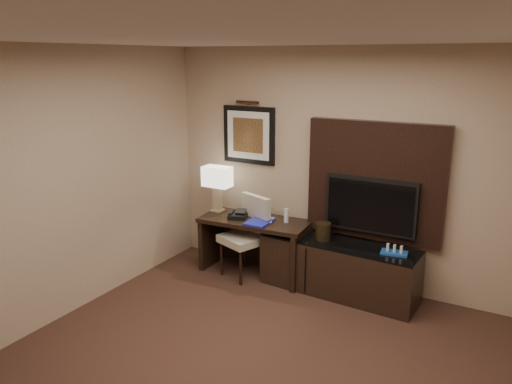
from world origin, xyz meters
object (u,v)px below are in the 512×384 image
Objects in this scene: desk_chair at (243,238)px; minibar_tray at (394,249)px; desk at (255,247)px; desk_phone at (238,214)px; ice_bucket at (323,231)px; tv at (371,205)px; table_lamp at (217,189)px; water_bottle at (286,215)px; credenza at (338,268)px.

desk_chair reaches higher than minibar_tray.
desk_phone is at bearing -167.43° from desk.
tv is at bearing 22.09° from ice_bucket.
table_lamp is 2.96× the size of ice_bucket.
tv is (1.34, 0.19, 0.67)m from desk.
tv is at bearing 6.12° from water_bottle.
water_bottle is at bearing 9.44° from desk.
water_bottle is 0.51m from ice_bucket.
table_lamp is at bearing 177.27° from minibar_tray.
table_lamp reaches higher than desk_chair.
desk_chair is 4.56× the size of desk_phone.
minibar_tray is at bearing -33.58° from tv.
minibar_tray is at bearing -0.10° from credenza.
table_lamp is (-0.57, 0.07, 0.64)m from desk.
water_bottle is (-0.69, 0.09, 0.48)m from credenza.
desk is 1.31× the size of tv.
desk is 6.16× the size of desk_phone.
water_bottle is (-0.96, -0.10, -0.24)m from tv.
tv is at bearing 4.49° from desk.
desk_chair reaches higher than ice_bucket.
desk_phone reaches higher than credenza.
desk_chair is (-1.43, -0.31, -0.54)m from tv.
credenza is at bearing -2.51° from table_lamp.
table_lamp is (-1.64, 0.07, 0.69)m from credenza.
table_lamp reaches higher than credenza.
tv is 6.01× the size of water_bottle.
desk_chair reaches higher than desk.
desk is at bearing 178.80° from minibar_tray.
table_lamp is (-0.48, 0.19, 0.50)m from desk_chair.
table_lamp reaches higher than water_bottle.
ice_bucket reaches higher than credenza.
credenza is 1.18m from desk_chair.
table_lamp reaches higher than minibar_tray.
desk reaches higher than credenza.
tv is 4.71× the size of desk_phone.
desk_phone reaches higher than desk.
credenza is 9.03× the size of ice_bucket.
desk_phone is 1.09× the size of ice_bucket.
tv is 1.91m from table_lamp.
ice_bucket is 0.72× the size of minibar_tray.
ice_bucket is 0.81m from minibar_tray.
desk_chair is 5.82× the size of water_bottle.
minibar_tray is at bearing 23.38° from desk_chair.
desk_chair is (-1.16, -0.12, 0.18)m from credenza.
minibar_tray is (1.77, 0.08, 0.17)m from desk_chair.
desk is at bearing -7.15° from table_lamp.
desk is 1.51m from tv.
tv is 1.03× the size of desk_chair.
ice_bucket is (1.07, 0.06, -0.05)m from desk_phone.
ice_bucket is (-0.47, -0.19, -0.32)m from tv.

